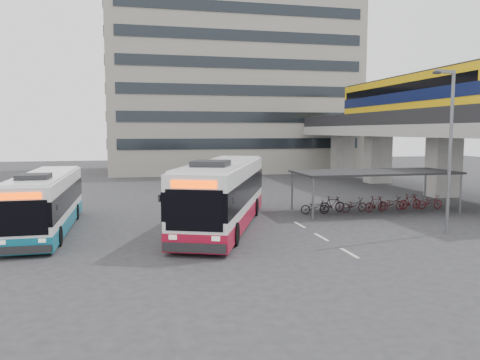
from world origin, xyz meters
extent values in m
plane|color=#28282B|center=(0.00, 0.00, 0.00)|extent=(120.00, 120.00, 0.00)
cube|color=gray|center=(17.00, 8.00, 2.30)|extent=(2.20, 1.60, 4.60)
cube|color=gray|center=(17.00, 18.00, 2.30)|extent=(2.20, 1.60, 4.60)
cube|color=gray|center=(17.00, 26.00, 2.30)|extent=(2.20, 1.60, 4.60)
cube|color=gray|center=(17.00, 12.00, 5.05)|extent=(8.00, 32.00, 0.90)
cube|color=black|center=(13.25, 12.00, 6.05)|extent=(0.35, 32.00, 1.10)
cube|color=black|center=(20.75, 12.00, 6.05)|extent=(0.35, 32.00, 1.10)
cube|color=gold|center=(17.00, 12.59, 7.60)|extent=(2.90, 20.00, 3.90)
cube|color=#0A1239|center=(17.00, 12.59, 7.80)|extent=(2.98, 20.02, 0.90)
cube|color=black|center=(17.00, 12.59, 8.60)|extent=(2.96, 19.20, 0.70)
cube|color=black|center=(17.00, 12.59, 9.55)|extent=(2.70, 19.60, 0.25)
cylinder|color=#595B60|center=(3.70, 4.80, 1.20)|extent=(0.12, 0.12, 2.40)
cylinder|color=#595B60|center=(13.30, 4.80, 1.20)|extent=(0.12, 0.12, 2.40)
cylinder|color=#595B60|center=(3.70, 1.20, 1.20)|extent=(0.12, 0.12, 2.40)
cylinder|color=#595B60|center=(13.30, 1.20, 1.20)|extent=(0.12, 0.12, 2.40)
cube|color=black|center=(8.50, 3.00, 2.48)|extent=(10.00, 4.00, 0.12)
imported|color=black|center=(4.50, 3.00, 0.45)|extent=(1.71, 0.60, 0.90)
imported|color=black|center=(5.83, 3.00, 0.50)|extent=(1.66, 0.47, 1.00)
imported|color=black|center=(7.17, 3.00, 0.45)|extent=(1.71, 0.60, 0.90)
imported|color=black|center=(8.50, 3.00, 0.50)|extent=(1.66, 0.47, 1.00)
imported|color=#350C0F|center=(9.83, 3.00, 0.45)|extent=(1.71, 0.60, 0.90)
imported|color=#3F0C0F|center=(11.17, 3.00, 0.50)|extent=(1.66, 0.47, 1.00)
imported|color=#490C0F|center=(12.50, 3.00, 0.45)|extent=(1.71, 0.60, 0.90)
cube|color=gray|center=(6.00, 36.00, 12.50)|extent=(30.00, 15.00, 25.00)
cube|color=beige|center=(2.50, -6.00, 0.01)|extent=(0.15, 1.60, 0.01)
cube|color=beige|center=(2.50, -3.00, 0.01)|extent=(0.15, 1.60, 0.01)
cube|color=beige|center=(2.50, 0.00, 0.01)|extent=(0.15, 1.60, 0.01)
cube|color=white|center=(-1.59, 0.44, 1.89)|extent=(7.00, 12.56, 2.85)
cube|color=maroon|center=(-1.59, 0.44, 0.57)|extent=(7.05, 12.62, 0.78)
cube|color=black|center=(-1.59, 0.44, 2.02)|extent=(7.06, 12.60, 1.19)
cube|color=#ED3A00|center=(-3.85, -5.36, 2.96)|extent=(1.75, 0.75, 0.31)
cube|color=black|center=(-2.72, -2.46, 3.55)|extent=(2.08, 2.13, 0.29)
cylinder|color=black|center=(-4.20, -2.82, 0.52)|extent=(0.67, 1.08, 1.04)
cylinder|color=black|center=(0.84, 3.23, 0.52)|extent=(0.67, 1.08, 1.04)
cube|color=white|center=(-10.49, 1.31, 1.61)|extent=(2.25, 10.56, 2.42)
cube|color=#0D5F78|center=(-10.49, 1.31, 0.48)|extent=(2.29, 10.60, 0.66)
cube|color=black|center=(-10.49, 1.31, 1.72)|extent=(2.31, 10.58, 1.01)
cube|color=#ED3A00|center=(-10.49, -3.97, 2.51)|extent=(1.57, 0.08, 0.26)
cube|color=black|center=(-10.49, -1.33, 3.01)|extent=(1.35, 1.41, 0.25)
cylinder|color=black|center=(-11.53, -2.07, 0.44)|extent=(0.26, 0.88, 0.88)
cylinder|color=black|center=(-9.45, 4.27, 0.44)|extent=(0.26, 0.88, 0.88)
imported|color=black|center=(-3.96, -1.36, 0.86)|extent=(0.44, 0.64, 1.71)
cylinder|color=#595B60|center=(8.83, -3.59, 3.96)|extent=(0.16, 0.16, 7.91)
cube|color=#595B60|center=(8.26, -3.73, 7.81)|extent=(1.19, 0.42, 0.15)
cube|color=black|center=(7.73, -3.86, 7.73)|extent=(0.38, 0.25, 0.12)
cube|color=#9C0B09|center=(-12.74, 8.61, 1.15)|extent=(0.47, 0.19, 2.30)
cube|color=white|center=(-12.74, 8.61, 1.74)|extent=(0.50, 0.09, 0.46)
camera|label=1|loc=(-6.05, -23.47, 5.04)|focal=35.00mm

